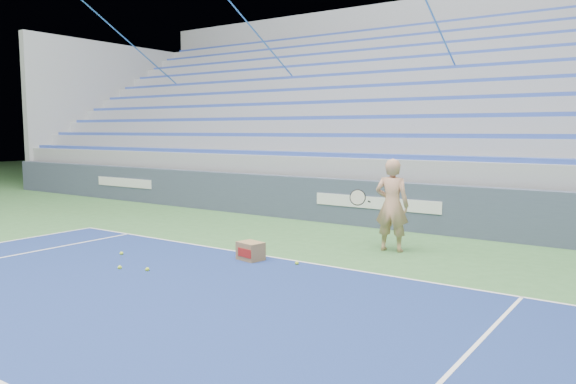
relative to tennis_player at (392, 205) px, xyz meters
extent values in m
cube|color=white|center=(-1.36, -1.76, -0.87)|extent=(10.97, 0.05, 0.00)
cube|color=#3C475B|center=(-1.36, 2.24, -0.33)|extent=(30.00, 0.30, 1.10)
cube|color=white|center=(-10.36, 2.08, -0.28)|extent=(2.60, 0.02, 0.28)
cube|color=white|center=(-1.36, 2.08, -0.28)|extent=(3.20, 0.02, 0.28)
cube|color=#96999E|center=(-1.36, 6.79, -0.33)|extent=(30.00, 8.50, 1.10)
cube|color=#96999E|center=(-1.36, 6.79, 0.47)|extent=(30.00, 8.50, 0.50)
cube|color=#324EB5|center=(-1.36, 2.92, 0.77)|extent=(29.60, 0.42, 0.11)
cube|color=#96999E|center=(-1.36, 7.22, 0.97)|extent=(30.00, 7.65, 0.50)
cube|color=#324EB5|center=(-1.36, 3.77, 1.27)|extent=(29.60, 0.42, 0.11)
cube|color=#96999E|center=(-1.36, 7.64, 1.47)|extent=(30.00, 6.80, 0.50)
cube|color=#324EB5|center=(-1.36, 4.62, 1.77)|extent=(29.60, 0.42, 0.11)
cube|color=#96999E|center=(-1.36, 8.07, 1.97)|extent=(30.00, 5.95, 0.50)
cube|color=#324EB5|center=(-1.36, 5.47, 2.27)|extent=(29.60, 0.42, 0.11)
cube|color=#96999E|center=(-1.36, 8.49, 2.47)|extent=(30.00, 5.10, 0.50)
cube|color=#324EB5|center=(-1.36, 6.32, 2.77)|extent=(29.60, 0.42, 0.11)
cube|color=#96999E|center=(-1.36, 8.92, 2.97)|extent=(30.00, 4.25, 0.50)
cube|color=#324EB5|center=(-1.36, 7.17, 3.27)|extent=(29.60, 0.42, 0.11)
cube|color=#96999E|center=(-1.36, 9.34, 3.47)|extent=(30.00, 3.40, 0.50)
cube|color=#324EB5|center=(-1.36, 8.02, 3.77)|extent=(29.60, 0.42, 0.11)
cube|color=#96999E|center=(-1.36, 9.77, 3.97)|extent=(30.00, 2.55, 0.50)
cube|color=#324EB5|center=(-1.36, 8.87, 4.27)|extent=(29.60, 0.42, 0.11)
cube|color=#96999E|center=(-1.36, 10.19, 4.47)|extent=(30.00, 1.70, 0.50)
cube|color=#324EB5|center=(-1.36, 9.72, 4.77)|extent=(29.60, 0.42, 0.11)
cube|color=#96999E|center=(-1.36, 10.62, 4.97)|extent=(30.00, 0.85, 0.50)
cube|color=#324EB5|center=(-1.36, 10.57, 5.27)|extent=(29.60, 0.42, 0.11)
cube|color=#96999E|center=(-16.51, 6.79, 2.17)|extent=(0.30, 8.80, 6.10)
cube|color=#96999E|center=(-1.36, 11.34, 2.77)|extent=(31.00, 0.40, 7.30)
cylinder|color=#377AC2|center=(-13.36, 6.79, 3.72)|extent=(0.05, 8.53, 5.04)
cylinder|color=#377AC2|center=(-7.36, 6.79, 3.72)|extent=(0.05, 8.53, 5.04)
cylinder|color=#377AC2|center=(-1.36, 6.79, 3.72)|extent=(0.05, 8.53, 5.04)
imported|color=tan|center=(0.00, 0.00, 0.00)|extent=(0.70, 0.51, 1.76)
cylinder|color=black|center=(-0.35, -0.25, 0.07)|extent=(0.12, 0.27, 0.08)
cylinder|color=beige|center=(-0.45, -0.53, 0.17)|extent=(0.29, 0.16, 0.28)
torus|color=black|center=(-0.45, -0.53, 0.17)|extent=(0.31, 0.18, 0.30)
cube|color=olive|center=(-1.70, -2.14, -0.72)|extent=(0.50, 0.41, 0.33)
cube|color=#B21E19|center=(-1.70, -2.31, -0.72)|extent=(0.35, 0.08, 0.15)
sphere|color=#BEEC30|center=(-0.84, -1.96, -0.85)|extent=(0.07, 0.07, 0.07)
sphere|color=#BEEC30|center=(-2.59, -3.72, -0.85)|extent=(0.07, 0.07, 0.07)
sphere|color=#BEEC30|center=(-3.07, -3.89, -0.85)|extent=(0.07, 0.07, 0.07)
sphere|color=#BEEC30|center=(-3.91, -3.19, -0.85)|extent=(0.07, 0.07, 0.07)
camera|label=1|loc=(4.41, -9.73, 1.41)|focal=35.00mm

